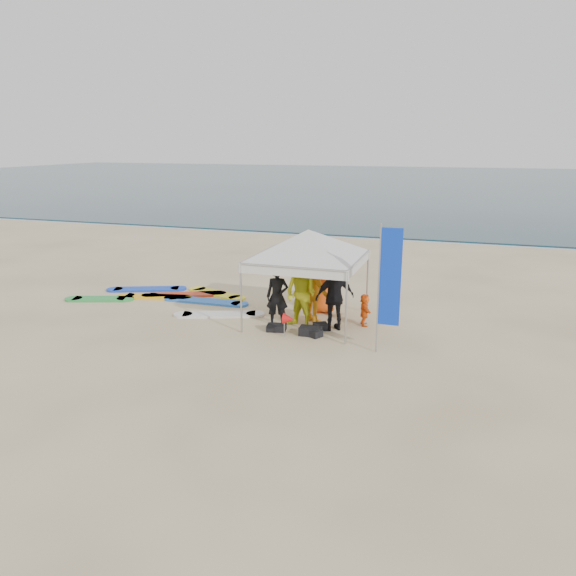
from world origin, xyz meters
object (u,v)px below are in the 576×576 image
Objects in this scene: person_black_a at (277,296)px; canopy_tent at (308,230)px; feather_flag at (389,279)px; person_orange_a at (315,288)px; person_black_b at (335,297)px; surfboard_spread at (177,298)px; person_orange_b at (324,284)px; person_seated at (365,310)px; person_yellow at (301,294)px; marker_pennant at (289,319)px.

canopy_tent is at bearing 23.49° from person_black_a.
person_orange_a is at bearing 141.32° from feather_flag.
person_black_b is 0.29× the size of surfboard_spread.
person_orange_a is at bearing 79.99° from person_orange_b.
person_black_b is 1.04m from person_seated.
surfboard_spread is (-4.58, 1.44, -0.91)m from person_yellow.
feather_flag is at bearing -6.72° from marker_pennant.
person_orange_a reaches higher than person_orange_b.
surfboard_spread is at bearing 153.22° from marker_pennant.
canopy_tent is (0.04, 0.52, 1.64)m from person_yellow.
person_orange_a is 4.92m from surfboard_spread.
person_seated is at bearing -146.99° from person_orange_a.
surfboard_spread is at bearing 21.62° from person_orange_a.
person_seated is at bearing 5.47° from person_black_a.
feather_flag is 7.72m from surfboard_spread.
person_seated is (2.26, 0.73, -0.38)m from person_black_a.
person_orange_a is 1.06× the size of person_black_b.
person_black_a reaches higher than surfboard_spread.
person_orange_a is (0.19, 0.68, 0.01)m from person_yellow.
person_orange_a is at bearing 94.42° from person_yellow.
person_seated is at bearing 44.81° from person_yellow.
person_yellow is 0.99× the size of person_orange_a.
surfboard_spread is (-6.17, 0.69, -0.41)m from person_seated.
person_black_b is 2.83× the size of marker_pennant.
person_black_a is at bearing -160.86° from person_yellow.
person_orange_b reaches higher than person_black_a.
person_seated is at bearing -6.41° from surfboard_spread.
person_orange_b is at bearing 41.82° from person_seated.
person_orange_b is at bearing 1.50° from surfboard_spread.
person_yellow is at bearing 74.48° from person_orange_b.
person_seated is 2.29m from marker_pennant.
canopy_tent reaches higher than person_yellow.
person_orange_a is at bearing 75.41° from person_seated.
person_black_b is (0.90, 0.12, -0.04)m from person_yellow.
person_orange_b is at bearing 83.03° from marker_pennant.
canopy_tent is at bearing 81.12° from person_seated.
person_orange_b is 3.64m from feather_flag.
feather_flag reaches higher than marker_pennant.
person_orange_a reaches higher than person_yellow.
person_orange_b is 1.93× the size of person_seated.
person_black_b reaches higher than person_orange_b.
surfboard_spread is at bearing 147.39° from person_black_a.
person_black_b is at bearing -24.87° from canopy_tent.
person_seated is at bearing -170.38° from person_black_b.
feather_flag is at bearing 122.56° from person_orange_b.
person_yellow is 4.89m from surfboard_spread.
person_black_b reaches higher than person_seated.
person_seated is at bearing 115.06° from feather_flag.
person_seated is at bearing 8.13° from canopy_tent.
canopy_tent is (0.70, 0.51, 1.77)m from person_black_a.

